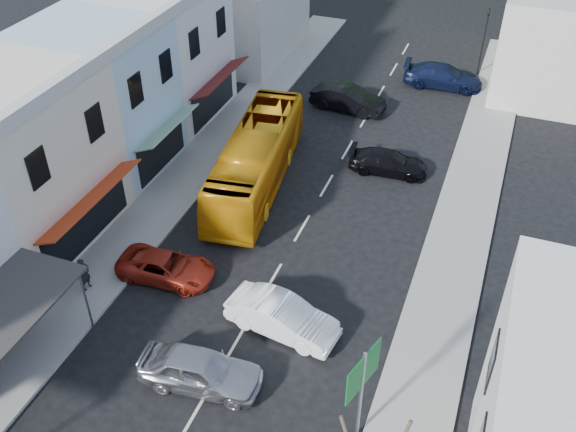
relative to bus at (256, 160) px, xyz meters
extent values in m
plane|color=black|center=(3.64, -10.83, -1.55)|extent=(120.00, 120.00, 0.00)
cube|color=gray|center=(-3.86, -0.83, -1.48)|extent=(3.00, 52.00, 0.15)
cube|color=gray|center=(11.14, -0.83, -1.48)|extent=(3.00, 52.00, 0.15)
cube|color=beige|center=(-8.86, -7.83, 2.45)|extent=(7.00, 8.00, 8.00)
cube|color=#A62F11|center=(-4.76, -7.83, 1.50)|extent=(1.30, 6.80, 0.08)
cube|color=#A6CADB|center=(-8.86, -0.83, 2.45)|extent=(7.00, 6.00, 8.00)
cube|color=#195926|center=(-4.76, -0.83, 1.50)|extent=(1.30, 5.10, 0.08)
cube|color=silver|center=(-8.86, 5.67, 2.45)|extent=(7.00, 7.00, 8.00)
cube|color=#541514|center=(-4.76, 5.67, 1.50)|extent=(1.30, 5.95, 0.08)
cube|color=#B7B2A8|center=(-8.36, 16.17, 1.45)|extent=(8.00, 10.00, 6.00)
cube|color=#B7B2A8|center=(14.64, 19.17, 1.95)|extent=(8.00, 12.00, 7.00)
imported|color=orange|center=(0.00, 0.00, 0.00)|extent=(4.07, 11.83, 3.10)
imported|color=#A8A8AC|center=(3.27, -13.20, -0.85)|extent=(4.57, 2.28, 1.40)
imported|color=white|center=(5.17, -9.55, -0.85)|extent=(4.61, 2.39, 1.40)
imported|color=maroon|center=(-0.90, -8.40, -0.85)|extent=(4.71, 2.19, 1.40)
imported|color=black|center=(6.43, 3.69, -0.85)|extent=(4.65, 2.23, 1.40)
imported|color=black|center=(2.21, 9.99, -0.85)|extent=(4.56, 2.23, 1.40)
imported|color=black|center=(7.41, 15.59, -0.85)|extent=(4.61, 2.13, 1.40)
imported|color=black|center=(-3.81, -10.40, -0.55)|extent=(0.48, 0.65, 1.70)
camera|label=1|loc=(11.88, -26.64, 18.54)|focal=40.00mm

